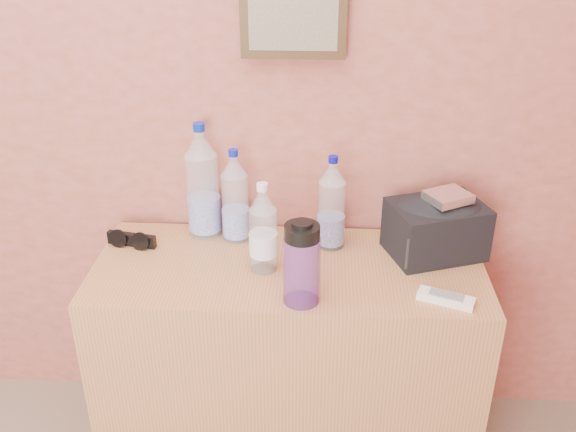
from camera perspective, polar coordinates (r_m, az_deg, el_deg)
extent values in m
plane|color=#B66061|center=(2.01, -16.04, 15.80)|extent=(4.00, 0.00, 4.00)
cube|color=tan|center=(2.11, 0.05, -12.77)|extent=(1.15, 0.48, 0.72)
cylinder|color=#C6EBFF|center=(1.98, -4.72, 1.35)|extent=(0.08, 0.08, 0.26)
cylinder|color=#081CAA|center=(1.92, -4.90, 5.62)|extent=(0.03, 0.03, 0.02)
cylinder|color=white|center=(2.01, -7.58, 2.56)|extent=(0.10, 0.10, 0.32)
cylinder|color=#07269C|center=(1.94, -7.94, 7.84)|extent=(0.04, 0.04, 0.02)
cylinder|color=silver|center=(1.94, 3.88, 0.73)|extent=(0.08, 0.08, 0.26)
cylinder|color=#080C94|center=(1.88, 4.04, 5.05)|extent=(0.03, 0.03, 0.02)
cylinder|color=#ACBFD8|center=(1.82, -2.22, -1.54)|extent=(0.08, 0.08, 0.24)
cylinder|color=white|center=(1.76, -2.30, 2.60)|extent=(0.03, 0.03, 0.02)
cylinder|color=#693392|center=(1.69, 1.22, -4.85)|extent=(0.10, 0.10, 0.19)
cylinder|color=black|center=(1.63, 1.26, -1.29)|extent=(0.09, 0.09, 0.05)
cube|color=white|center=(1.79, 13.86, -7.13)|extent=(0.16, 0.10, 0.02)
cube|color=white|center=(1.91, 14.04, 1.67)|extent=(0.15, 0.14, 0.02)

